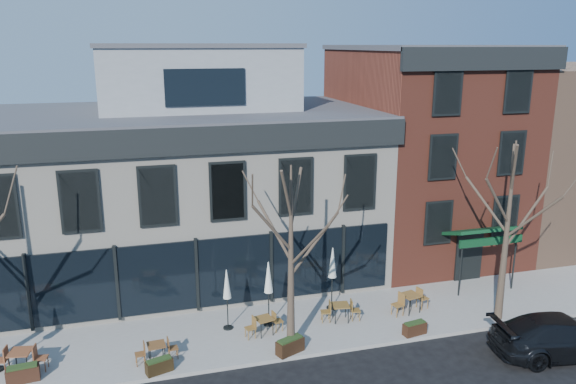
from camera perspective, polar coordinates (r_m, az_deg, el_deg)
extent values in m
plane|color=black|center=(24.84, -9.09, -12.25)|extent=(120.00, 120.00, 0.00)
cube|color=gray|center=(23.45, -0.31, -13.57)|extent=(33.50, 4.70, 0.15)
cube|color=silver|center=(28.09, -10.63, -0.35)|extent=(18.00, 10.00, 8.00)
cube|color=#47474C|center=(27.33, -11.03, 7.87)|extent=(18.30, 10.30, 0.30)
cube|color=black|center=(22.35, -9.83, 5.14)|extent=(18.30, 0.25, 1.10)
cube|color=black|center=(23.99, -9.25, -8.26)|extent=(17.20, 0.12, 3.00)
cube|color=gray|center=(28.28, -9.31, 11.33)|extent=(9.00, 6.50, 3.00)
cube|color=brown|center=(31.55, 13.49, 3.95)|extent=(8.00, 10.00, 11.00)
cube|color=#47474C|center=(31.03, 14.12, 14.06)|extent=(8.20, 10.20, 0.25)
cube|color=black|center=(26.69, 19.56, 12.65)|extent=(8.20, 0.25, 1.00)
cube|color=#0C351A|center=(27.38, 19.05, -3.73)|extent=(3.20, 1.66, 0.67)
cube|color=black|center=(28.53, 17.87, -6.40)|extent=(1.40, 0.10, 2.50)
cube|color=#8C664C|center=(38.21, 25.98, 3.93)|extent=(12.00, 12.00, 10.00)
cone|color=#382B21|center=(20.33, 0.30, -6.99)|extent=(0.34, 0.34, 7.04)
cylinder|color=#382B21|center=(20.56, 2.73, -5.24)|extent=(2.00, 0.46, 2.21)
cylinder|color=#382B21|center=(20.70, -1.42, -3.89)|extent=(0.93, 1.84, 1.91)
cylinder|color=#382B21|center=(19.43, -1.60, -3.73)|extent=(1.61, 0.68, 1.97)
cylinder|color=#382B21|center=(19.38, 2.14, -5.47)|extent=(0.93, 1.83, 2.03)
cone|color=#382B21|center=(24.18, 21.33, -3.90)|extent=(0.34, 0.34, 7.48)
cylinder|color=#382B21|center=(24.76, 23.08, -2.33)|extent=(2.12, 0.48, 2.35)
cylinder|color=#382B21|center=(24.36, 19.47, -1.19)|extent=(0.98, 1.94, 2.03)
cylinder|color=#382B21|center=(23.08, 20.50, -0.89)|extent=(1.71, 0.71, 2.09)
cylinder|color=#382B21|center=(23.50, 23.67, -2.38)|extent=(0.98, 1.94, 2.16)
imported|color=black|center=(23.70, 26.11, -13.01)|extent=(5.51, 2.81, 1.53)
cube|color=brown|center=(22.23, -25.57, -14.43)|extent=(0.83, 0.83, 0.04)
cylinder|color=black|center=(22.27, -26.42, -15.60)|extent=(0.04, 0.04, 0.74)
cylinder|color=black|center=(22.08, -24.97, -15.70)|extent=(0.04, 0.04, 0.74)
cylinder|color=black|center=(22.74, -25.92, -14.89)|extent=(0.04, 0.04, 0.74)
cylinder|color=black|center=(22.55, -24.50, -14.98)|extent=(0.04, 0.04, 0.74)
cube|color=brown|center=(21.32, -13.24, -14.87)|extent=(0.68, 0.68, 0.04)
cylinder|color=black|center=(21.25, -13.78, -16.05)|extent=(0.04, 0.04, 0.64)
cylinder|color=black|center=(21.30, -12.39, -15.89)|extent=(0.04, 0.04, 0.64)
cylinder|color=black|center=(21.68, -13.96, -15.40)|extent=(0.04, 0.04, 0.64)
cylinder|color=black|center=(21.72, -12.61, -15.24)|extent=(0.04, 0.04, 0.64)
cube|color=brown|center=(22.51, -2.45, -12.72)|extent=(0.78, 0.78, 0.04)
cylinder|color=black|center=(22.36, -2.75, -13.91)|extent=(0.04, 0.04, 0.66)
cylinder|color=black|center=(22.56, -1.54, -13.62)|extent=(0.04, 0.04, 0.66)
cylinder|color=black|center=(22.77, -3.33, -13.35)|extent=(0.04, 0.04, 0.66)
cylinder|color=black|center=(22.97, -2.14, -13.07)|extent=(0.04, 0.04, 0.66)
cube|color=brown|center=(23.57, 5.38, -11.36)|extent=(0.77, 0.77, 0.04)
cylinder|color=black|center=(23.45, 4.84, -12.47)|extent=(0.04, 0.04, 0.69)
cylinder|color=black|center=(23.55, 6.15, -12.38)|extent=(0.04, 0.04, 0.69)
cylinder|color=black|center=(23.92, 4.59, -11.89)|extent=(0.04, 0.04, 0.69)
cylinder|color=black|center=(24.02, 5.87, -11.80)|extent=(0.04, 0.04, 0.69)
cube|color=brown|center=(24.72, 12.34, -10.19)|extent=(0.89, 0.89, 0.04)
cylinder|color=black|center=(24.51, 12.23, -11.41)|extent=(0.04, 0.04, 0.76)
cylinder|color=black|center=(24.87, 13.27, -11.07)|extent=(0.04, 0.04, 0.76)
cylinder|color=black|center=(24.91, 11.32, -10.92)|extent=(0.04, 0.04, 0.76)
cylinder|color=black|center=(25.26, 12.36, -10.60)|extent=(0.04, 0.04, 0.76)
cylinder|color=black|center=(23.32, -6.10, -13.54)|extent=(0.40, 0.40, 0.06)
cylinder|color=black|center=(22.87, -6.17, -11.37)|extent=(0.05, 0.05, 2.02)
cone|color=silver|center=(22.48, -6.24, -9.27)|extent=(0.33, 0.33, 1.20)
cylinder|color=black|center=(23.49, -1.96, -13.24)|extent=(0.44, 0.44, 0.06)
cylinder|color=black|center=(23.01, -1.98, -10.90)|extent=(0.05, 0.05, 2.18)
cone|color=white|center=(22.60, -2.00, -8.64)|extent=(0.36, 0.36, 1.29)
cylinder|color=black|center=(24.83, 4.44, -11.64)|extent=(0.45, 0.45, 0.06)
cylinder|color=black|center=(24.37, 4.49, -9.35)|extent=(0.05, 0.05, 2.23)
cone|color=beige|center=(23.98, 4.54, -7.15)|extent=(0.36, 0.36, 1.32)
cube|color=#321B10|center=(21.87, -25.32, -16.38)|extent=(1.09, 0.53, 0.52)
cube|color=#1E3314|center=(21.73, -25.41, -15.74)|extent=(0.97, 0.43, 0.08)
cube|color=black|center=(20.89, -12.95, -16.87)|extent=(0.99, 0.63, 0.46)
cube|color=#1E3314|center=(20.76, -12.99, -16.28)|extent=(0.88, 0.53, 0.07)
cube|color=black|center=(21.47, 0.21, -15.39)|extent=(1.15, 0.81, 0.53)
cube|color=#1E3314|center=(21.33, 0.21, -14.73)|extent=(1.02, 0.69, 0.09)
cube|color=#321C10|center=(23.23, 12.74, -13.39)|extent=(1.00, 0.54, 0.47)
cube|color=#1E3314|center=(23.11, 12.77, -12.84)|extent=(0.89, 0.45, 0.08)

